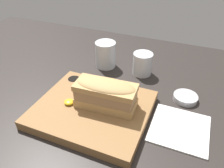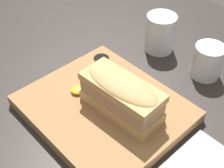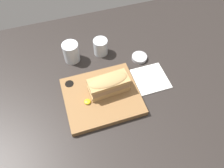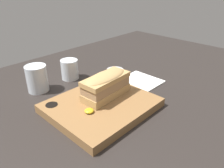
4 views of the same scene
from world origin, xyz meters
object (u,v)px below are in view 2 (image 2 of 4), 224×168
object	(u,v)px
serving_board	(104,108)
water_glass	(160,35)
sandwich	(122,94)
wine_glass	(207,63)

from	to	relation	value
serving_board	water_glass	bearing A→B (deg)	105.79
serving_board	sandwich	xyz separation A→B (cm)	(3.46, 1.28, 5.50)
serving_board	water_glass	size ratio (longest dim) A/B	3.21
sandwich	wine_glass	world-z (taller)	sandwich
wine_glass	serving_board	bearing A→B (deg)	-105.42
sandwich	wine_glass	bearing A→B (deg)	81.84
water_glass	wine_glass	xyz separation A→B (cm)	(13.83, 0.02, -0.61)
sandwich	water_glass	world-z (taller)	sandwich
water_glass	wine_glass	size ratio (longest dim) A/B	1.21
sandwich	water_glass	size ratio (longest dim) A/B	1.75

